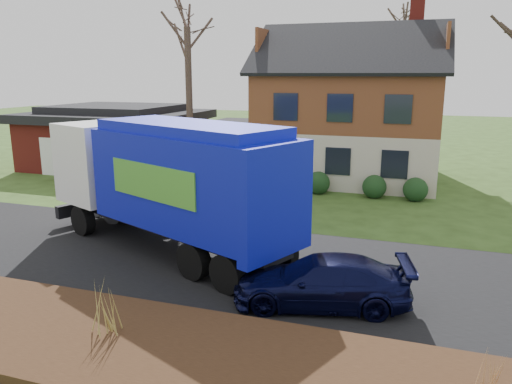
% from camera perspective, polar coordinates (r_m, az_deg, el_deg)
% --- Properties ---
extents(ground, '(120.00, 120.00, 0.00)m').
position_cam_1_polar(ground, '(15.35, -4.79, -7.86)').
color(ground, '#2D4517').
rests_on(ground, ground).
extents(road, '(80.00, 7.00, 0.02)m').
position_cam_1_polar(road, '(15.35, -4.79, -7.82)').
color(road, black).
rests_on(road, ground).
extents(mulch_verge, '(80.00, 3.50, 0.30)m').
position_cam_1_polar(mulch_verge, '(11.10, -16.12, -16.31)').
color(mulch_verge, black).
rests_on(mulch_verge, ground).
extents(main_house, '(12.95, 8.95, 9.26)m').
position_cam_1_polar(main_house, '(27.39, 9.75, 10.01)').
color(main_house, beige).
rests_on(main_house, ground).
extents(ranch_house, '(9.80, 8.20, 3.70)m').
position_cam_1_polar(ranch_house, '(31.79, -15.62, 6.14)').
color(ranch_house, maroon).
rests_on(ranch_house, ground).
extents(garbage_truck, '(9.93, 6.21, 4.16)m').
position_cam_1_polar(garbage_truck, '(15.79, -9.92, 1.66)').
color(garbage_truck, black).
rests_on(garbage_truck, ground).
extents(silver_sedan, '(5.14, 2.76, 1.61)m').
position_cam_1_polar(silver_sedan, '(19.64, -11.38, -0.87)').
color(silver_sedan, '#9D9FA4').
rests_on(silver_sedan, ground).
extents(navy_wagon, '(4.55, 2.65, 1.24)m').
position_cam_1_polar(navy_wagon, '(12.42, 7.46, -10.12)').
color(navy_wagon, black).
rests_on(navy_wagon, ground).
extents(tree_front_west, '(3.59, 3.59, 10.68)m').
position_cam_1_polar(tree_front_west, '(24.89, -7.98, 20.77)').
color(tree_front_west, '#423027').
rests_on(tree_front_west, ground).
extents(tree_back, '(3.68, 3.68, 11.66)m').
position_cam_1_polar(tree_back, '(34.71, 16.72, 19.75)').
color(tree_back, '#3B2E23').
rests_on(tree_back, ground).
extents(grass_clump_mid, '(0.39, 0.32, 1.08)m').
position_cam_1_polar(grass_clump_mid, '(10.97, -17.00, -12.67)').
color(grass_clump_mid, '#9A8644').
rests_on(grass_clump_mid, mulch_verge).
extents(grass_clump_east, '(0.30, 0.25, 0.75)m').
position_cam_1_polar(grass_clump_east, '(9.64, 25.38, -18.40)').
color(grass_clump_east, '#B17D4E').
rests_on(grass_clump_east, mulch_verge).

